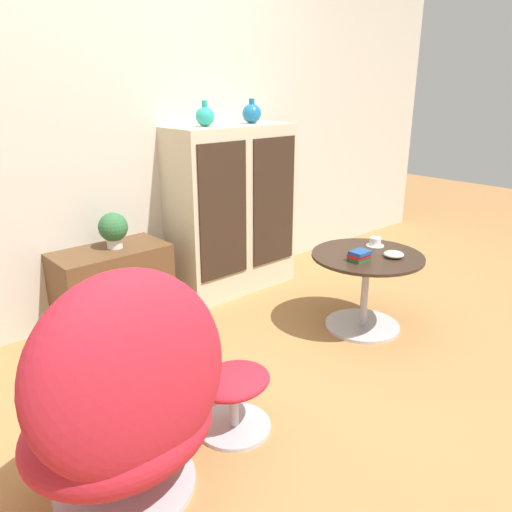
{
  "coord_description": "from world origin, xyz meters",
  "views": [
    {
      "loc": [
        -1.59,
        -1.41,
        1.46
      ],
      "look_at": [
        0.15,
        0.55,
        0.55
      ],
      "focal_mm": 35.0,
      "sensor_mm": 36.0,
      "label": 1
    }
  ],
  "objects_px": {
    "ottoman": "(233,390)",
    "potted_plant": "(113,228)",
    "vase_leftmost": "(205,116)",
    "teacup": "(375,243)",
    "book_stack": "(359,256)",
    "coffee_table": "(365,281)",
    "bowl": "(394,254)",
    "egg_chair": "(125,403)",
    "vase_inner_left": "(252,113)",
    "sideboard": "(232,210)",
    "tv_console": "(113,288)"
  },
  "relations": [
    {
      "from": "ottoman",
      "to": "teacup",
      "type": "distance_m",
      "value": 1.46
    },
    {
      "from": "sideboard",
      "to": "ottoman",
      "type": "xyz_separation_m",
      "value": [
        -1.04,
        -1.28,
        -0.4
      ]
    },
    {
      "from": "tv_console",
      "to": "teacup",
      "type": "relative_size",
      "value": 6.05
    },
    {
      "from": "vase_inner_left",
      "to": "vase_leftmost",
      "type": "bearing_deg",
      "value": -180.0
    },
    {
      "from": "coffee_table",
      "to": "vase_leftmost",
      "type": "height_order",
      "value": "vase_leftmost"
    },
    {
      "from": "book_stack",
      "to": "sideboard",
      "type": "bearing_deg",
      "value": 93.06
    },
    {
      "from": "sideboard",
      "to": "egg_chair",
      "type": "xyz_separation_m",
      "value": [
        -1.56,
        -1.33,
        -0.19
      ]
    },
    {
      "from": "vase_leftmost",
      "to": "teacup",
      "type": "xyz_separation_m",
      "value": [
        0.57,
        -0.99,
        -0.75
      ]
    },
    {
      "from": "vase_leftmost",
      "to": "potted_plant",
      "type": "xyz_separation_m",
      "value": [
        -0.7,
        0.01,
        -0.63
      ]
    },
    {
      "from": "tv_console",
      "to": "potted_plant",
      "type": "bearing_deg",
      "value": 0.81
    },
    {
      "from": "sideboard",
      "to": "ottoman",
      "type": "bearing_deg",
      "value": -129.16
    },
    {
      "from": "bowl",
      "to": "coffee_table",
      "type": "bearing_deg",
      "value": 119.27
    },
    {
      "from": "ottoman",
      "to": "book_stack",
      "type": "distance_m",
      "value": 1.16
    },
    {
      "from": "vase_leftmost",
      "to": "potted_plant",
      "type": "relative_size",
      "value": 0.74
    },
    {
      "from": "book_stack",
      "to": "bowl",
      "type": "relative_size",
      "value": 1.03
    },
    {
      "from": "vase_inner_left",
      "to": "teacup",
      "type": "height_order",
      "value": "vase_inner_left"
    },
    {
      "from": "coffee_table",
      "to": "vase_leftmost",
      "type": "relative_size",
      "value": 4.11
    },
    {
      "from": "sideboard",
      "to": "teacup",
      "type": "distance_m",
      "value": 1.05
    },
    {
      "from": "vase_inner_left",
      "to": "teacup",
      "type": "relative_size",
      "value": 1.48
    },
    {
      "from": "coffee_table",
      "to": "bowl",
      "type": "relative_size",
      "value": 5.64
    },
    {
      "from": "vase_leftmost",
      "to": "sideboard",
      "type": "bearing_deg",
      "value": -1.06
    },
    {
      "from": "bowl",
      "to": "vase_leftmost",
      "type": "bearing_deg",
      "value": 111.62
    },
    {
      "from": "tv_console",
      "to": "potted_plant",
      "type": "height_order",
      "value": "potted_plant"
    },
    {
      "from": "potted_plant",
      "to": "book_stack",
      "type": "height_order",
      "value": "potted_plant"
    },
    {
      "from": "vase_inner_left",
      "to": "potted_plant",
      "type": "xyz_separation_m",
      "value": [
        -1.11,
        0.01,
        -0.63
      ]
    },
    {
      "from": "tv_console",
      "to": "vase_leftmost",
      "type": "relative_size",
      "value": 4.19
    },
    {
      "from": "teacup",
      "to": "egg_chair",
      "type": "bearing_deg",
      "value": -169.93
    },
    {
      "from": "ottoman",
      "to": "coffee_table",
      "type": "relative_size",
      "value": 0.51
    },
    {
      "from": "sideboard",
      "to": "vase_inner_left",
      "type": "xyz_separation_m",
      "value": [
        0.19,
        0.0,
        0.66
      ]
    },
    {
      "from": "tv_console",
      "to": "ottoman",
      "type": "distance_m",
      "value": 1.29
    },
    {
      "from": "book_stack",
      "to": "teacup",
      "type": "bearing_deg",
      "value": 19.27
    },
    {
      "from": "coffee_table",
      "to": "egg_chair",
      "type": "bearing_deg",
      "value": -171.18
    },
    {
      "from": "egg_chair",
      "to": "ottoman",
      "type": "bearing_deg",
      "value": 5.78
    },
    {
      "from": "book_stack",
      "to": "bowl",
      "type": "height_order",
      "value": "book_stack"
    },
    {
      "from": "teacup",
      "to": "bowl",
      "type": "height_order",
      "value": "teacup"
    },
    {
      "from": "vase_leftmost",
      "to": "bowl",
      "type": "height_order",
      "value": "vase_leftmost"
    },
    {
      "from": "ottoman",
      "to": "potted_plant",
      "type": "bearing_deg",
      "value": 84.46
    },
    {
      "from": "tv_console",
      "to": "book_stack",
      "type": "bearing_deg",
      "value": -47.57
    },
    {
      "from": "bowl",
      "to": "potted_plant",
      "type": "bearing_deg",
      "value": 134.36
    },
    {
      "from": "sideboard",
      "to": "teacup",
      "type": "relative_size",
      "value": 10.52
    },
    {
      "from": "ottoman",
      "to": "potted_plant",
      "type": "distance_m",
      "value": 1.37
    },
    {
      "from": "potted_plant",
      "to": "teacup",
      "type": "xyz_separation_m",
      "value": [
        1.27,
        -1.0,
        -0.12
      ]
    },
    {
      "from": "vase_leftmost",
      "to": "teacup",
      "type": "bearing_deg",
      "value": -60.11
    },
    {
      "from": "book_stack",
      "to": "bowl",
      "type": "xyz_separation_m",
      "value": [
        0.2,
        -0.1,
        -0.01
      ]
    },
    {
      "from": "book_stack",
      "to": "vase_leftmost",
      "type": "bearing_deg",
      "value": 103.77
    },
    {
      "from": "tv_console",
      "to": "vase_leftmost",
      "type": "distance_m",
      "value": 1.25
    },
    {
      "from": "teacup",
      "to": "book_stack",
      "type": "bearing_deg",
      "value": -160.73
    },
    {
      "from": "coffee_table",
      "to": "book_stack",
      "type": "xyz_separation_m",
      "value": [
        -0.13,
        -0.04,
        0.21
      ]
    },
    {
      "from": "sideboard",
      "to": "egg_chair",
      "type": "bearing_deg",
      "value": -139.63
    },
    {
      "from": "egg_chair",
      "to": "vase_inner_left",
      "type": "bearing_deg",
      "value": 37.17
    }
  ]
}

